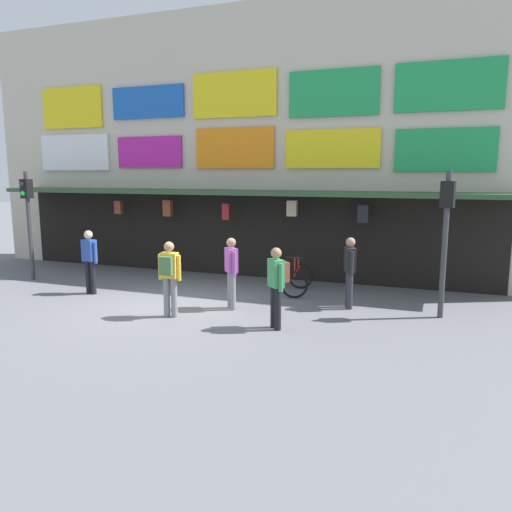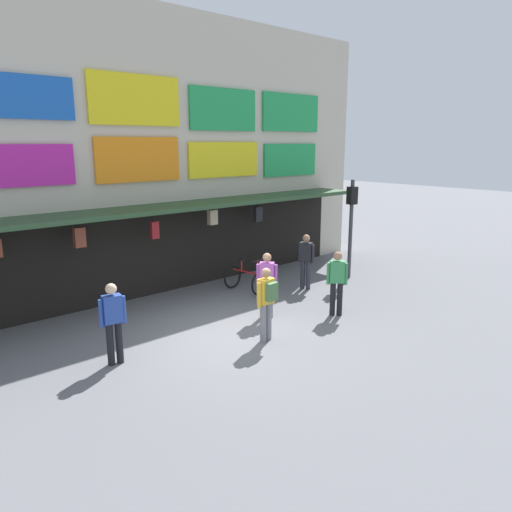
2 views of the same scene
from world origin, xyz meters
name	(u,v)px [view 1 (image 1 of 2)]	position (x,y,z in m)	size (l,w,h in m)	color
ground_plane	(172,307)	(0.00, 0.00, 0.00)	(80.00, 80.00, 0.00)	slate
shopfront	(242,147)	(0.00, 4.57, 3.96)	(18.00, 2.60, 8.00)	beige
traffic_light_near	(28,208)	(-5.47, 1.28, 2.14)	(0.30, 0.33, 3.20)	#38383D
traffic_light_far	(446,221)	(6.01, 1.30, 2.14)	(0.32, 0.35, 3.20)	#38383D
bicycle_parked	(297,279)	(2.44, 2.35, 0.39)	(0.85, 1.24, 1.05)	black
pedestrian_in_green	(169,273)	(0.40, -0.74, 0.98)	(0.53, 0.38, 1.68)	gray
pedestrian_in_red	(277,282)	(2.86, -0.71, 0.98)	(0.47, 0.47, 1.68)	black
pedestrian_in_black	(90,258)	(-2.66, 0.43, 0.95)	(0.52, 0.28, 1.68)	black
pedestrian_in_yellow	(231,269)	(1.41, 0.34, 0.95)	(0.40, 0.42, 1.68)	gray
pedestrian_in_white	(350,269)	(3.97, 1.37, 0.95)	(0.33, 0.50, 1.68)	#2D2D38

